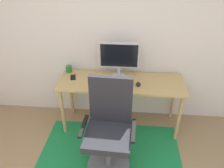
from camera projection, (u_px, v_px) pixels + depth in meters
The scene contains 9 objects.
wall_back at pixel (113, 32), 2.91m from camera, with size 6.00×0.10×2.60m, color silver.
area_rug at pixel (109, 160), 2.69m from camera, with size 1.77×1.33×0.01m, color #1A783C.
desk at pixel (121, 86), 2.92m from camera, with size 1.67×0.58×0.74m.
monitor at pixel (119, 57), 2.86m from camera, with size 0.53×0.18×0.48m.
keyboard at pixel (116, 86), 2.76m from camera, with size 0.43×0.13×0.02m, color white.
computer_mouse at pixel (138, 84), 2.78m from camera, with size 0.06×0.10×0.03m, color black.
coffee_cup at pixel (69, 69), 3.08m from camera, with size 0.09×0.09×0.09m, color #276B30.
cell_phone at pixel (73, 77), 2.96m from camera, with size 0.07×0.14×0.01m, color black.
office_chair at pixel (109, 133), 2.41m from camera, with size 0.59×0.52×1.11m.
Camera 1 is at (0.23, -0.65, 2.18)m, focal length 34.80 mm.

